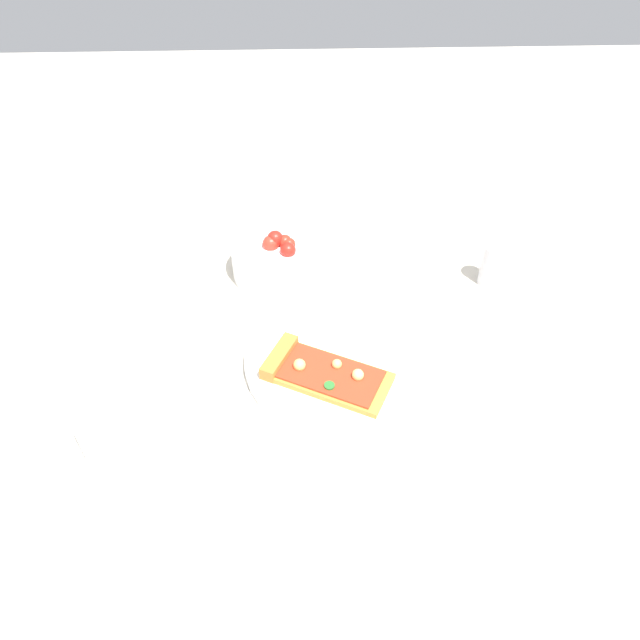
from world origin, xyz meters
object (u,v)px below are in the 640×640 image
(pizza_slice_main, at_px, (319,372))
(soda_glass, at_px, (114,430))
(salad_bowl, at_px, (276,257))
(pepper_shaker, at_px, (492,262))
(plate, at_px, (341,358))

(pizza_slice_main, relative_size, soda_glass, 1.26)
(salad_bowl, relative_size, pepper_shaker, 1.69)
(salad_bowl, relative_size, soda_glass, 0.98)
(pizza_slice_main, distance_m, pepper_shaker, 0.33)
(salad_bowl, height_order, pepper_shaker, pepper_shaker)
(plate, relative_size, pizza_slice_main, 1.49)
(salad_bowl, bearing_deg, pepper_shaker, -96.15)
(plate, bearing_deg, soda_glass, 120.57)
(pizza_slice_main, height_order, soda_glass, soda_glass)
(salad_bowl, xyz_separation_m, pepper_shaker, (-0.04, -0.32, 0.01))
(plate, xyz_separation_m, pizza_slice_main, (-0.04, 0.03, 0.01))
(plate, height_order, salad_bowl, salad_bowl)
(pizza_slice_main, distance_m, soda_glass, 0.25)
(plate, bearing_deg, salad_bowl, 24.67)
(plate, distance_m, salad_bowl, 0.21)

